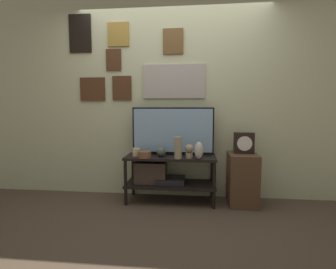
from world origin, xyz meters
TOP-DOWN VIEW (x-y plane):
  - ground_plane at (0.00, 0.00)m, footprint 12.00×12.00m
  - wall_back at (-0.01, 0.54)m, footprint 6.40×0.08m
  - media_console at (-0.10, 0.26)m, footprint 1.13×0.45m
  - television at (0.02, 0.36)m, footprint 1.05×0.05m
  - vase_wide_bowl at (-0.31, 0.11)m, footprint 0.16×0.16m
  - vase_urn_stoneware at (0.35, 0.10)m, footprint 0.11×0.10m
  - vase_tall_ceramic at (0.11, 0.10)m, footprint 0.09×0.09m
  - vase_round_glass at (-0.11, 0.21)m, footprint 0.12×0.12m
  - candle_jar at (-0.43, 0.21)m, footprint 0.10×0.10m
  - decorative_bust at (0.24, 0.14)m, footprint 0.10×0.10m
  - side_table at (0.89, 0.27)m, footprint 0.34×0.44m
  - mantel_clock at (0.91, 0.30)m, footprint 0.24×0.11m

SIDE VIEW (x-z plane):
  - ground_plane at x=0.00m, z-range 0.00..0.00m
  - side_table at x=0.89m, z-range 0.00..0.63m
  - media_console at x=-0.10m, z-range 0.07..0.66m
  - vase_wide_bowl at x=-0.31m, z-range 0.59..0.67m
  - candle_jar at x=-0.43m, z-range 0.59..0.69m
  - vase_round_glass at x=-0.11m, z-range 0.59..0.71m
  - decorative_bust at x=0.24m, z-range 0.60..0.77m
  - vase_urn_stoneware at x=0.35m, z-range 0.59..0.80m
  - vase_tall_ceramic at x=0.11m, z-range 0.59..0.85m
  - mantel_clock at x=0.91m, z-range 0.63..0.89m
  - television at x=0.02m, z-range 0.60..1.21m
  - wall_back at x=-0.01m, z-range 0.01..2.71m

